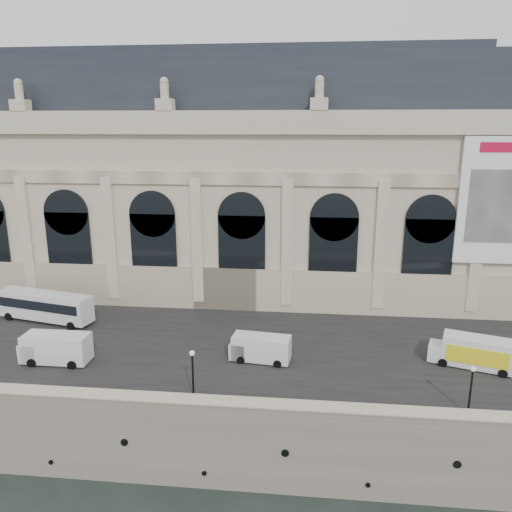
{
  "coord_description": "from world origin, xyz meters",
  "views": [
    {
      "loc": [
        3.16,
        -31.26,
        26.47
      ],
      "look_at": [
        -2.44,
        22.0,
        12.45
      ],
      "focal_mm": 35.0,
      "sensor_mm": 36.0,
      "label": 1
    }
  ],
  "objects": [
    {
      "name": "box_truck",
      "position": [
        17.74,
        10.34,
        7.39
      ],
      "size": [
        7.16,
        4.19,
        2.75
      ],
      "color": "silver",
      "rests_on": "quay"
    },
    {
      "name": "van_b",
      "position": [
        -19.02,
        7.3,
        7.36
      ],
      "size": [
        5.98,
        2.5,
        2.66
      ],
      "color": "silver",
      "rests_on": "quay"
    },
    {
      "name": "ground",
      "position": [
        0.0,
        0.0,
        0.0
      ],
      "size": [
        260.0,
        260.0,
        0.0
      ],
      "primitive_type": "plane",
      "color": "black",
      "rests_on": "ground"
    },
    {
      "name": "lamp_left",
      "position": [
        -5.21,
        2.41,
        8.05
      ],
      "size": [
        0.42,
        0.42,
        4.13
      ],
      "color": "black",
      "rests_on": "quay"
    },
    {
      "name": "van_c",
      "position": [
        -0.97,
        9.54,
        7.21
      ],
      "size": [
        5.54,
        2.7,
        2.38
      ],
      "color": "silver",
      "rests_on": "quay"
    },
    {
      "name": "parapet",
      "position": [
        0.0,
        0.6,
        6.62
      ],
      "size": [
        160.0,
        1.4,
        1.21
      ],
      "color": "gray",
      "rests_on": "quay"
    },
    {
      "name": "museum",
      "position": [
        -5.98,
        30.86,
        19.72
      ],
      "size": [
        69.0,
        18.7,
        29.1
      ],
      "color": "beige",
      "rests_on": "quay"
    },
    {
      "name": "street",
      "position": [
        0.0,
        14.0,
        6.03
      ],
      "size": [
        160.0,
        24.0,
        0.06
      ],
      "primitive_type": "cube",
      "color": "#2D2D2D",
      "rests_on": "quay"
    },
    {
      "name": "quay",
      "position": [
        0.0,
        35.0,
        3.0
      ],
      "size": [
        160.0,
        70.0,
        6.0
      ],
      "primitive_type": "cube",
      "color": "gray",
      "rests_on": "ground"
    },
    {
      "name": "bus_left",
      "position": [
        -24.58,
        16.36,
        7.8
      ],
      "size": [
        11.09,
        4.58,
        3.2
      ],
      "color": "silver",
      "rests_on": "quay"
    },
    {
      "name": "lamp_right",
      "position": [
        15.18,
        2.48,
        7.93
      ],
      "size": [
        0.4,
        0.4,
        3.88
      ],
      "color": "black",
      "rests_on": "quay"
    }
  ]
}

